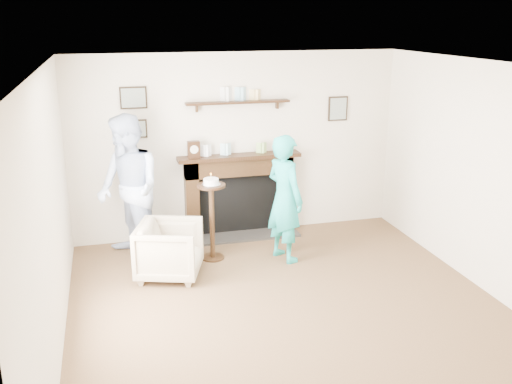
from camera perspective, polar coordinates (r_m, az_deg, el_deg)
The scene contains 6 objects.
ground at distance 5.99m, azimuth 3.78°, elevation -12.27°, with size 5.00×5.00×0.00m, color brown.
room_shell at distance 6.01m, azimuth 1.98°, elevation 4.54°, with size 4.54×5.02×2.52m.
armchair at distance 6.89m, azimuth -8.50°, elevation -8.27°, with size 0.70×0.72×0.66m, color tan.
man at distance 7.44m, azimuth -12.13°, elevation -6.52°, with size 0.89×0.70×1.84m, color #A9BED3.
woman at distance 7.29m, azimuth 2.80°, elevation -6.62°, with size 0.58×0.38×1.60m, color #21BDA6.
pedestal_table at distance 7.05m, azimuth -4.46°, elevation -1.48°, with size 0.35×0.35×1.12m.
Camera 1 is at (-1.71, -4.93, 2.94)m, focal length 40.00 mm.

